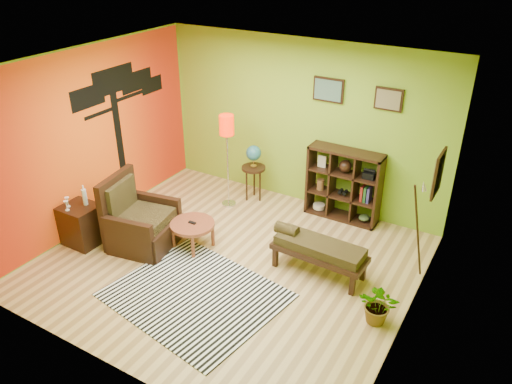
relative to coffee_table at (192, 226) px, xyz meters
The scene contains 11 objects.
ground 0.78m from the coffee_table, ahead, with size 5.00×5.00×0.00m, color tan.
room_shell 1.57m from the coffee_table, ahead, with size 5.04×4.54×2.82m.
zebra_rug 1.21m from the coffee_table, 52.08° to the right, with size 2.11×1.73×0.01m, color white.
coffee_table is the anchor object (origin of this frame).
armchair 0.81m from the coffee_table, 155.96° to the right, with size 1.03×1.03×1.09m.
side_cabinet 1.69m from the coffee_table, 153.53° to the right, with size 0.53×0.48×0.94m.
floor_lamp 1.69m from the coffee_table, 100.59° to the left, with size 0.25×0.25×1.63m.
globe_table 1.80m from the coffee_table, 89.57° to the left, with size 0.41×0.41×1.01m.
cube_shelf 2.53m from the coffee_table, 50.48° to the left, with size 1.20×0.35×1.20m.
bench 1.89m from the coffee_table, 10.94° to the left, with size 1.35×0.52×0.61m.
potted_plant 2.93m from the coffee_table, ahead, with size 0.47×0.52×0.41m, color #26661E.
Camera 1 is at (3.31, -4.86, 4.25)m, focal length 35.00 mm.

